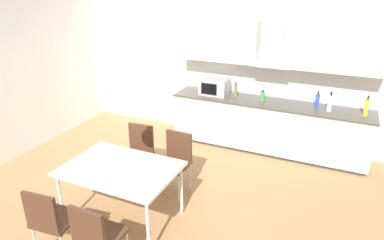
{
  "coord_description": "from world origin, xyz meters",
  "views": [
    {
      "loc": [
        2.03,
        -3.37,
        2.78
      ],
      "look_at": [
        0.23,
        0.56,
        1.0
      ],
      "focal_mm": 32.0,
      "sensor_mm": 36.0,
      "label": 1
    }
  ],
  "objects_px": {
    "chair_far_left": "(139,149)",
    "chair_near_left": "(50,217)",
    "bottle_yellow": "(366,107)",
    "chair_far_right": "(176,157)",
    "chair_near_right": "(96,234)",
    "bottle_white": "(330,103)",
    "microwave": "(215,87)",
    "pendant_lamp": "(113,91)",
    "dining_table": "(121,171)",
    "bottle_green": "(263,96)",
    "bottle_blue": "(317,101)",
    "bottle_brown": "(236,91)"
  },
  "relations": [
    {
      "from": "microwave",
      "to": "pendant_lamp",
      "type": "bearing_deg",
      "value": -93.42
    },
    {
      "from": "pendant_lamp",
      "to": "bottle_brown",
      "type": "bearing_deg",
      "value": 78.49
    },
    {
      "from": "bottle_green",
      "to": "chair_far_right",
      "type": "bearing_deg",
      "value": -111.94
    },
    {
      "from": "bottle_blue",
      "to": "chair_far_left",
      "type": "height_order",
      "value": "bottle_blue"
    },
    {
      "from": "bottle_brown",
      "to": "chair_near_right",
      "type": "distance_m",
      "value": 3.54
    },
    {
      "from": "chair_far_left",
      "to": "chair_far_right",
      "type": "xyz_separation_m",
      "value": [
        0.6,
        0.0,
        0.0
      ]
    },
    {
      "from": "dining_table",
      "to": "chair_far_right",
      "type": "distance_m",
      "value": 0.91
    },
    {
      "from": "bottle_yellow",
      "to": "chair_near_right",
      "type": "height_order",
      "value": "bottle_yellow"
    },
    {
      "from": "bottle_brown",
      "to": "bottle_green",
      "type": "distance_m",
      "value": 0.48
    },
    {
      "from": "bottle_yellow",
      "to": "chair_near_left",
      "type": "bearing_deg",
      "value": -129.93
    },
    {
      "from": "bottle_green",
      "to": "bottle_brown",
      "type": "bearing_deg",
      "value": 177.59
    },
    {
      "from": "bottle_green",
      "to": "chair_near_left",
      "type": "xyz_separation_m",
      "value": [
        -1.31,
        -3.48,
        -0.43
      ]
    },
    {
      "from": "microwave",
      "to": "dining_table",
      "type": "bearing_deg",
      "value": -93.42
    },
    {
      "from": "bottle_brown",
      "to": "bottle_blue",
      "type": "xyz_separation_m",
      "value": [
        1.35,
        0.02,
        0.0
      ]
    },
    {
      "from": "bottle_green",
      "to": "chair_near_right",
      "type": "distance_m",
      "value": 3.58
    },
    {
      "from": "bottle_white",
      "to": "chair_far_left",
      "type": "height_order",
      "value": "bottle_white"
    },
    {
      "from": "bottle_white",
      "to": "dining_table",
      "type": "bearing_deg",
      "value": -128.78
    },
    {
      "from": "bottle_blue",
      "to": "bottle_green",
      "type": "bearing_deg",
      "value": -177.38
    },
    {
      "from": "bottle_blue",
      "to": "bottle_green",
      "type": "distance_m",
      "value": 0.87
    },
    {
      "from": "bottle_brown",
      "to": "chair_far_left",
      "type": "height_order",
      "value": "bottle_brown"
    },
    {
      "from": "bottle_green",
      "to": "dining_table",
      "type": "xyz_separation_m",
      "value": [
        -1.02,
        -2.64,
        -0.27
      ]
    },
    {
      "from": "chair_near_left",
      "to": "pendant_lamp",
      "type": "xyz_separation_m",
      "value": [
        0.29,
        0.84,
        1.14
      ]
    },
    {
      "from": "dining_table",
      "to": "pendant_lamp",
      "type": "height_order",
      "value": "pendant_lamp"
    },
    {
      "from": "bottle_green",
      "to": "chair_near_right",
      "type": "height_order",
      "value": "bottle_green"
    },
    {
      "from": "chair_far_right",
      "to": "chair_far_left",
      "type": "bearing_deg",
      "value": -179.97
    },
    {
      "from": "chair_near_left",
      "to": "bottle_yellow",
      "type": "bearing_deg",
      "value": 50.07
    },
    {
      "from": "dining_table",
      "to": "microwave",
      "type": "bearing_deg",
      "value": 86.58
    },
    {
      "from": "bottle_brown",
      "to": "bottle_yellow",
      "type": "bearing_deg",
      "value": -1.57
    },
    {
      "from": "bottle_white",
      "to": "chair_far_right",
      "type": "distance_m",
      "value": 2.55
    },
    {
      "from": "microwave",
      "to": "chair_near_left",
      "type": "height_order",
      "value": "microwave"
    },
    {
      "from": "microwave",
      "to": "dining_table",
      "type": "distance_m",
      "value": 2.67
    },
    {
      "from": "bottle_yellow",
      "to": "dining_table",
      "type": "bearing_deg",
      "value": -134.88
    },
    {
      "from": "chair_near_left",
      "to": "bottle_white",
      "type": "bearing_deg",
      "value": 55.35
    },
    {
      "from": "bottle_yellow",
      "to": "bottle_white",
      "type": "height_order",
      "value": "bottle_yellow"
    },
    {
      "from": "bottle_white",
      "to": "dining_table",
      "type": "distance_m",
      "value": 3.35
    },
    {
      "from": "dining_table",
      "to": "bottle_blue",
      "type": "bearing_deg",
      "value": 54.78
    },
    {
      "from": "chair_far_left",
      "to": "chair_near_left",
      "type": "distance_m",
      "value": 1.68
    },
    {
      "from": "bottle_green",
      "to": "chair_far_left",
      "type": "distance_m",
      "value": 2.28
    },
    {
      "from": "bottle_yellow",
      "to": "chair_far_right",
      "type": "xyz_separation_m",
      "value": [
        -2.3,
        -1.77,
        -0.48
      ]
    },
    {
      "from": "bottle_brown",
      "to": "chair_near_left",
      "type": "distance_m",
      "value": 3.63
    },
    {
      "from": "bottle_yellow",
      "to": "chair_far_left",
      "type": "distance_m",
      "value": 3.43
    },
    {
      "from": "bottle_white",
      "to": "chair_near_right",
      "type": "distance_m",
      "value": 3.9
    },
    {
      "from": "bottle_yellow",
      "to": "chair_near_left",
      "type": "xyz_separation_m",
      "value": [
        -2.88,
        -3.45,
        -0.48
      ]
    },
    {
      "from": "microwave",
      "to": "chair_near_right",
      "type": "xyz_separation_m",
      "value": [
        0.14,
        -3.48,
        -0.49
      ]
    },
    {
      "from": "bottle_white",
      "to": "dining_table",
      "type": "height_order",
      "value": "bottle_white"
    },
    {
      "from": "bottle_yellow",
      "to": "bottle_brown",
      "type": "relative_size",
      "value": 1.23
    },
    {
      "from": "pendant_lamp",
      "to": "bottle_green",
      "type": "bearing_deg",
      "value": 68.82
    },
    {
      "from": "bottle_yellow",
      "to": "chair_near_left",
      "type": "distance_m",
      "value": 4.52
    },
    {
      "from": "chair_near_left",
      "to": "chair_far_right",
      "type": "bearing_deg",
      "value": 70.74
    },
    {
      "from": "chair_far_right",
      "to": "bottle_white",
      "type": "bearing_deg",
      "value": 44.48
    }
  ]
}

